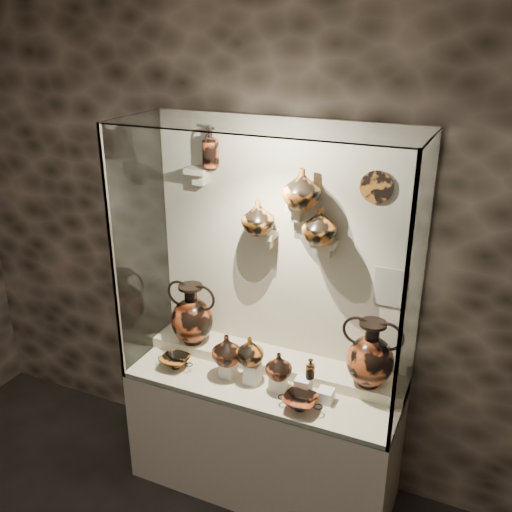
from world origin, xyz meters
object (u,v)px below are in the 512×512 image
Objects in this scene: lekythos_small at (311,368)px; kylix_left at (176,361)px; jug_a at (227,350)px; lekythos_tall at (211,146)px; amphora_left at (192,314)px; ovoid_vase_c at (320,226)px; ovoid_vase_b at (302,188)px; jug_c at (279,366)px; jug_b at (250,350)px; amphora_right at (371,353)px; kylix_right at (300,402)px; ovoid_vase_a at (258,217)px.

lekythos_small reaches higher than kylix_left.
jug_a is 1.34× the size of lekythos_small.
lekythos_tall reaches higher than jug_a.
amphora_left is 1.51× the size of lekythos_tall.
ovoid_vase_b is at bearing -158.84° from ovoid_vase_c.
jug_c is at bearing -97.64° from ovoid_vase_b.
ovoid_vase_c is at bearing 58.83° from jug_b.
ovoid_vase_b is (-0.48, 0.06, 0.92)m from amphora_right.
ovoid_vase_b reaches higher than lekythos_small.
ovoid_vase_b is at bearing 120.04° from lekythos_small.
ovoid_vase_a is at bearing 138.20° from kylix_right.
jug_a is 1.24m from lekythos_tall.
kylix_right is at bearing -28.56° from kylix_left.
ovoid_vase_c is (-0.05, 0.22, 0.80)m from lekythos_small.
kylix_left is 1.39m from ovoid_vase_b.
kylix_right is 1.59m from lekythos_tall.
ovoid_vase_c is at bearing 26.43° from jug_a.
ovoid_vase_b is at bearing 0.04° from ovoid_vase_a.
ovoid_vase_a is at bearing 121.32° from jug_c.
ovoid_vase_a is (-0.43, 0.37, 0.94)m from kylix_right.
kylix_left is (-1.20, -0.23, -0.23)m from amphora_right.
amphora_left is 0.96m from kylix_right.
jug_c is 1.06m from ovoid_vase_b.
amphora_left is at bearing -169.42° from ovoid_vase_a.
ovoid_vase_a is at bearing 9.75° from kylix_left.
kylix_left is 1.38m from lekythos_tall.
ovoid_vase_a reaches higher than amphora_left.
jug_a is 0.53m from lekythos_small.
jug_a is 0.93× the size of ovoid_vase_c.
amphora_right is 0.87m from jug_a.
kylix_right is (-0.32, -0.30, -0.23)m from amphora_right.
jug_a is 0.94× the size of ovoid_vase_a.
ovoid_vase_b is at bearing -1.94° from kylix_left.
ovoid_vase_a is (0.33, -0.04, -0.38)m from lekythos_tall.
ovoid_vase_c reaches higher than jug_c.
ovoid_vase_c is (-0.36, 0.07, 0.71)m from amphora_right.
amphora_left is 2.14× the size of jug_a.
jug_a is 0.82× the size of kylix_left.
kylix_left is 1.09m from ovoid_vase_a.
amphora_right is 0.54m from jug_c.
ovoid_vase_c reaches higher than ovoid_vase_a.
jug_b is 0.81m from ovoid_vase_a.
kylix_left is at bearing -95.81° from lekythos_tall.
ovoid_vase_a reaches higher than amphora_right.
jug_c is at bearing -100.71° from ovoid_vase_c.
jug_c is 1.15× the size of lekythos_small.
amphora_left is 2.01× the size of ovoid_vase_a.
jug_c is 0.89m from ovoid_vase_a.
amphora_left is 2.88× the size of lekythos_small.
amphora_left is 0.33m from kylix_left.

